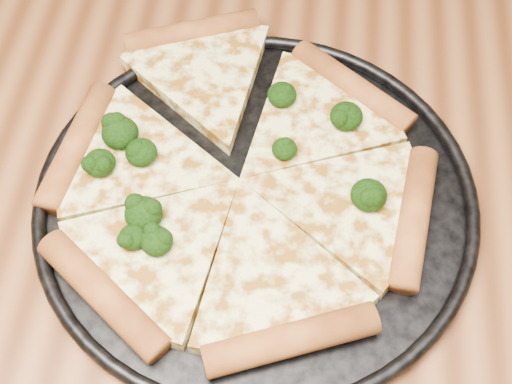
# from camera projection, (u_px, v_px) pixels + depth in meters

# --- Properties ---
(dining_table) EXTENTS (1.20, 0.90, 0.75)m
(dining_table) POSITION_uv_depth(u_px,v_px,m) (163.00, 276.00, 0.64)
(dining_table) COLOR brown
(dining_table) RESTS_ON ground
(pizza_pan) EXTENTS (0.35, 0.35, 0.02)m
(pizza_pan) POSITION_uv_depth(u_px,v_px,m) (256.00, 198.00, 0.56)
(pizza_pan) COLOR black
(pizza_pan) RESTS_ON dining_table
(pizza) EXTENTS (0.31, 0.35, 0.02)m
(pizza) POSITION_uv_depth(u_px,v_px,m) (238.00, 175.00, 0.57)
(pizza) COLOR #EDE391
(pizza) RESTS_ON pizza_pan
(broccoli_florets) EXTENTS (0.24, 0.17, 0.02)m
(broccoli_florets) POSITION_uv_depth(u_px,v_px,m) (209.00, 165.00, 0.56)
(broccoli_florets) COLOR black
(broccoli_florets) RESTS_ON pizza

